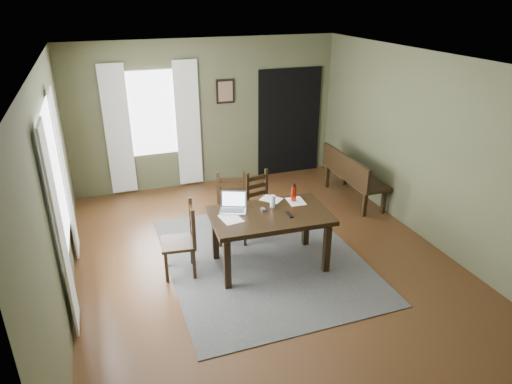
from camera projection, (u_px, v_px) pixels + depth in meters
name	position (u px, v px, depth m)	size (l,w,h in m)	color
ground	(263.00, 259.00, 6.40)	(5.00, 6.00, 0.01)	#492C16
room_shell	(264.00, 135.00, 5.67)	(5.02, 6.02, 2.71)	#505336
rug	(263.00, 258.00, 6.40)	(2.60, 3.20, 0.01)	#434343
dining_table	(270.00, 220.00, 5.99)	(1.59, 1.01, 0.77)	black
chair_end	(182.00, 240.00, 5.89)	(0.49, 0.48, 0.99)	black
chair_back_left	(232.00, 209.00, 6.72)	(0.55, 0.55, 1.02)	black
chair_back_right	(261.00, 202.00, 7.04)	(0.47, 0.47, 0.91)	black
bench	(351.00, 173.00, 7.99)	(0.49, 1.53, 0.86)	black
laptop	(233.00, 205.00, 6.03)	(0.43, 0.39, 0.24)	#B7B7BC
computer_mouse	(263.00, 210.00, 6.02)	(0.05, 0.09, 0.03)	#3F3F42
tv_remote	(289.00, 215.00, 5.90)	(0.05, 0.17, 0.02)	black
drinking_glass	(273.00, 201.00, 6.10)	(0.07, 0.07, 0.16)	silver
water_bottle	(294.00, 193.00, 6.26)	(0.09, 0.09, 0.25)	#B2240D
paper_a	(231.00, 218.00, 5.81)	(0.24, 0.31, 0.00)	white
paper_c	(271.00, 199.00, 6.35)	(0.21, 0.28, 0.00)	white
paper_d	(296.00, 201.00, 6.28)	(0.22, 0.29, 0.00)	white
window_left	(56.00, 181.00, 5.23)	(0.01, 1.30, 1.70)	white
window_back	(152.00, 113.00, 8.06)	(1.00, 0.01, 1.50)	white
curtain_left_near	(60.00, 232.00, 4.63)	(0.03, 0.48, 2.30)	silver
curtain_left_far	(65.00, 176.00, 6.04)	(0.03, 0.48, 2.30)	silver
curtain_back_left	(118.00, 131.00, 7.95)	(0.44, 0.03, 2.30)	silver
curtain_back_right	(188.00, 124.00, 8.33)	(0.44, 0.03, 2.30)	silver
framed_picture	(225.00, 91.00, 8.35)	(0.34, 0.03, 0.44)	black
doorway_back	(289.00, 122.00, 9.03)	(1.30, 0.03, 2.10)	black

